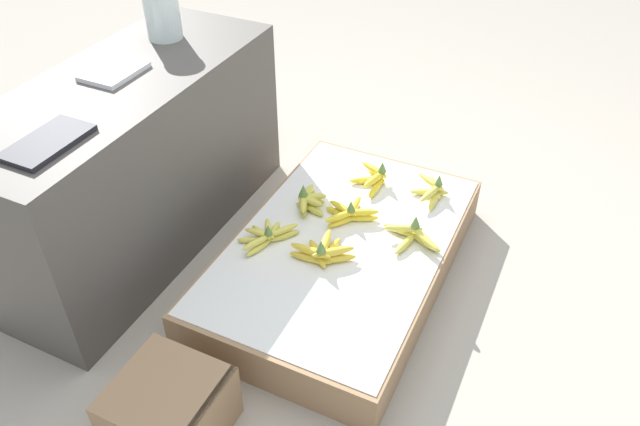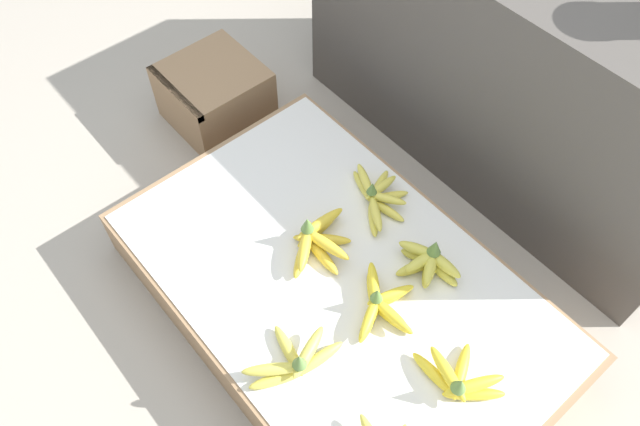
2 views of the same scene
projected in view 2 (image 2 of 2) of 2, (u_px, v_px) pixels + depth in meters
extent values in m
plane|color=#A89E8E|center=(337.00, 310.00, 1.79)|extent=(10.00, 10.00, 0.00)
cube|color=#997551|center=(338.00, 296.00, 1.72)|extent=(1.21, 0.76, 0.17)
cube|color=silver|center=(339.00, 281.00, 1.65)|extent=(1.17, 0.74, 0.00)
cube|color=#4C4742|center=(525.00, 65.00, 1.87)|extent=(1.35, 0.54, 0.71)
cube|color=#997551|center=(215.00, 95.00, 2.14)|extent=(0.31, 0.31, 0.22)
cube|color=brown|center=(175.00, 93.00, 2.01)|extent=(0.31, 0.02, 0.02)
ellipsoid|color=#DBCC4C|center=(318.00, 359.00, 1.51)|extent=(0.04, 0.15, 0.03)
ellipsoid|color=#DBCC4C|center=(289.00, 350.00, 1.52)|extent=(0.15, 0.06, 0.03)
ellipsoid|color=#DBCC4C|center=(279.00, 378.00, 1.48)|extent=(0.08, 0.15, 0.03)
ellipsoid|color=#DBCC4C|center=(308.00, 352.00, 1.49)|extent=(0.08, 0.15, 0.03)
ellipsoid|color=#DBCC4C|center=(273.00, 369.00, 1.46)|extent=(0.11, 0.14, 0.03)
cone|color=#5B7F3D|center=(299.00, 361.00, 1.43)|extent=(0.04, 0.04, 0.05)
ellipsoid|color=gold|center=(303.00, 253.00, 1.68)|extent=(0.12, 0.15, 0.03)
ellipsoid|color=gold|center=(320.00, 253.00, 1.68)|extent=(0.16, 0.04, 0.03)
ellipsoid|color=gold|center=(322.00, 239.00, 1.71)|extent=(0.13, 0.14, 0.03)
ellipsoid|color=gold|center=(318.00, 229.00, 1.73)|extent=(0.05, 0.16, 0.03)
ellipsoid|color=gold|center=(305.00, 246.00, 1.66)|extent=(0.13, 0.14, 0.03)
ellipsoid|color=gold|center=(325.00, 244.00, 1.66)|extent=(0.16, 0.06, 0.03)
ellipsoid|color=gold|center=(320.00, 224.00, 1.70)|extent=(0.03, 0.16, 0.03)
cone|color=#5B7F3D|center=(307.00, 224.00, 1.65)|extent=(0.04, 0.04, 0.05)
ellipsoid|color=yellow|center=(369.00, 320.00, 1.57)|extent=(0.08, 0.13, 0.03)
ellipsoid|color=yellow|center=(392.00, 318.00, 1.57)|extent=(0.13, 0.05, 0.03)
ellipsoid|color=yellow|center=(392.00, 297.00, 1.61)|extent=(0.05, 0.13, 0.03)
ellipsoid|color=yellow|center=(373.00, 293.00, 1.61)|extent=(0.12, 0.10, 0.03)
ellipsoid|color=yellow|center=(370.00, 316.00, 1.55)|extent=(0.09, 0.13, 0.03)
ellipsoid|color=yellow|center=(389.00, 312.00, 1.55)|extent=(0.13, 0.04, 0.03)
ellipsoid|color=yellow|center=(391.00, 295.00, 1.58)|extent=(0.07, 0.13, 0.03)
ellipsoid|color=yellow|center=(374.00, 284.00, 1.60)|extent=(0.12, 0.10, 0.03)
cone|color=#5B7F3D|center=(377.00, 294.00, 1.54)|extent=(0.03, 0.03, 0.04)
ellipsoid|color=yellow|center=(474.00, 394.00, 1.46)|extent=(0.12, 0.13, 0.03)
ellipsoid|color=yellow|center=(461.00, 371.00, 1.49)|extent=(0.10, 0.14, 0.03)
ellipsoid|color=yellow|center=(436.00, 375.00, 1.49)|extent=(0.15, 0.03, 0.03)
ellipsoid|color=yellow|center=(475.00, 385.00, 1.44)|extent=(0.09, 0.15, 0.03)
ellipsoid|color=yellow|center=(448.00, 374.00, 1.46)|extent=(0.15, 0.07, 0.03)
cone|color=#5B7F3D|center=(461.00, 384.00, 1.40)|extent=(0.04, 0.04, 0.05)
ellipsoid|color=#DBCC4C|center=(373.00, 219.00, 1.75)|extent=(0.11, 0.09, 0.03)
ellipsoid|color=#DBCC4C|center=(386.00, 210.00, 1.77)|extent=(0.12, 0.05, 0.03)
ellipsoid|color=#DBCC4C|center=(388.00, 196.00, 1.79)|extent=(0.08, 0.12, 0.03)
ellipsoid|color=#DBCC4C|center=(379.00, 185.00, 1.82)|extent=(0.07, 0.12, 0.03)
ellipsoid|color=#DBCC4C|center=(363.00, 186.00, 1.82)|extent=(0.12, 0.06, 0.03)
ellipsoid|color=#DBCC4C|center=(376.00, 213.00, 1.73)|extent=(0.12, 0.09, 0.03)
ellipsoid|color=#DBCC4C|center=(385.00, 198.00, 1.76)|extent=(0.12, 0.09, 0.03)
ellipsoid|color=#DBCC4C|center=(381.00, 187.00, 1.78)|extent=(0.03, 0.12, 0.03)
ellipsoid|color=#DBCC4C|center=(365.00, 180.00, 1.80)|extent=(0.12, 0.07, 0.03)
cone|color=#5B7F3D|center=(372.00, 188.00, 1.74)|extent=(0.03, 0.03, 0.04)
ellipsoid|color=gold|center=(421.00, 257.00, 1.67)|extent=(0.12, 0.08, 0.03)
ellipsoid|color=gold|center=(415.00, 267.00, 1.66)|extent=(0.06, 0.12, 0.03)
ellipsoid|color=gold|center=(429.00, 270.00, 1.65)|extent=(0.09, 0.11, 0.03)
ellipsoid|color=gold|center=(441.00, 271.00, 1.65)|extent=(0.12, 0.03, 0.03)
ellipsoid|color=gold|center=(420.00, 250.00, 1.65)|extent=(0.12, 0.08, 0.03)
ellipsoid|color=gold|center=(423.00, 261.00, 1.63)|extent=(0.05, 0.12, 0.03)
ellipsoid|color=gold|center=(430.00, 266.00, 1.62)|extent=(0.09, 0.11, 0.03)
ellipsoid|color=gold|center=(443.00, 263.00, 1.63)|extent=(0.12, 0.04, 0.03)
cone|color=#5B7F3D|center=(435.00, 247.00, 1.61)|extent=(0.04, 0.04, 0.05)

